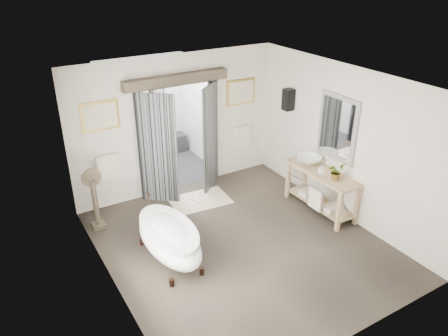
{
  "coord_description": "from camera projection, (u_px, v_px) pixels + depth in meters",
  "views": [
    {
      "loc": [
        -3.53,
        -5.28,
        4.61
      ],
      "look_at": [
        0.0,
        0.6,
        1.25
      ],
      "focal_mm": 35.0,
      "sensor_mm": 36.0,
      "label": 1
    }
  ],
  "objects": [
    {
      "name": "ground_plane",
      "position": [
        241.0,
        244.0,
        7.72
      ],
      "size": [
        5.0,
        5.0,
        0.0
      ],
      "primitive_type": "plane",
      "color": "#473D32"
    },
    {
      "name": "room_shell",
      "position": [
        246.0,
        151.0,
        6.79
      ],
      "size": [
        4.52,
        5.02,
        2.91
      ],
      "color": "beige",
      "rests_on": "ground_plane"
    },
    {
      "name": "shower_room",
      "position": [
        151.0,
        127.0,
        10.4
      ],
      "size": [
        2.22,
        2.01,
        2.51
      ],
      "color": "#28282A",
      "rests_on": "ground_plane"
    },
    {
      "name": "back_wall_dressing",
      "position": [
        180.0,
        122.0,
        8.82
      ],
      "size": [
        3.82,
        0.67,
        2.52
      ],
      "color": "black",
      "rests_on": "ground_plane"
    },
    {
      "name": "clawfoot_tub",
      "position": [
        169.0,
        238.0,
        7.17
      ],
      "size": [
        0.79,
        1.78,
        0.87
      ],
      "color": "black",
      "rests_on": "ground_plane"
    },
    {
      "name": "vanity",
      "position": [
        321.0,
        188.0,
        8.53
      ],
      "size": [
        0.57,
        1.6,
        0.85
      ],
      "color": "tan",
      "rests_on": "ground_plane"
    },
    {
      "name": "pedestal_mirror",
      "position": [
        95.0,
        203.0,
        7.97
      ],
      "size": [
        0.37,
        0.24,
        1.23
      ],
      "color": "brown",
      "rests_on": "ground_plane"
    },
    {
      "name": "rug",
      "position": [
        200.0,
        200.0,
        9.09
      ],
      "size": [
        1.26,
        0.89,
        0.01
      ],
      "primitive_type": "cube",
      "rotation": [
        0.0,
        0.0,
        -0.08
      ],
      "color": "beige",
      "rests_on": "ground_plane"
    },
    {
      "name": "slippers",
      "position": [
        201.0,
        199.0,
        9.08
      ],
      "size": [
        0.35,
        0.26,
        0.05
      ],
      "color": "silver",
      "rests_on": "rug"
    },
    {
      "name": "basin",
      "position": [
        309.0,
        160.0,
        8.66
      ],
      "size": [
        0.64,
        0.64,
        0.17
      ],
      "primitive_type": "imported",
      "rotation": [
        0.0,
        0.0,
        -0.32
      ],
      "color": "white",
      "rests_on": "vanity"
    },
    {
      "name": "plant",
      "position": [
        336.0,
        171.0,
        8.05
      ],
      "size": [
        0.33,
        0.3,
        0.32
      ],
      "primitive_type": "imported",
      "rotation": [
        0.0,
        0.0,
        0.18
      ],
      "color": "gray",
      "rests_on": "vanity"
    },
    {
      "name": "soap_bottle_a",
      "position": [
        322.0,
        169.0,
        8.29
      ],
      "size": [
        0.11,
        0.11,
        0.2
      ],
      "primitive_type": "imported",
      "rotation": [
        0.0,
        0.0,
        -0.3
      ],
      "color": "gray",
      "rests_on": "vanity"
    },
    {
      "name": "soap_bottle_b",
      "position": [
        300.0,
        157.0,
        8.78
      ],
      "size": [
        0.17,
        0.17,
        0.17
      ],
      "primitive_type": "imported",
      "rotation": [
        0.0,
        0.0,
        -0.34
      ],
      "color": "gray",
      "rests_on": "vanity"
    }
  ]
}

